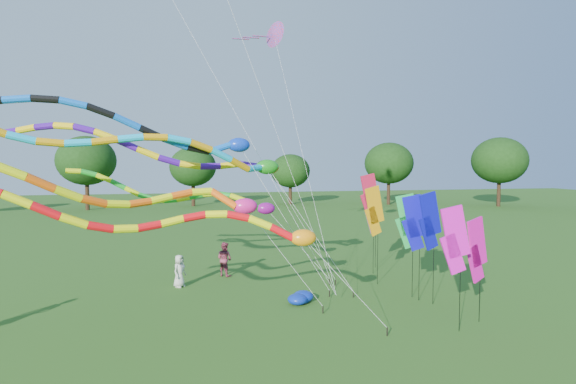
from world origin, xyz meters
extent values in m
plane|color=#225115|center=(0.00, 0.00, 0.00)|extent=(160.00, 160.00, 0.00)
cylinder|color=#382314|center=(35.45, 39.19, 1.71)|extent=(0.50, 0.50, 3.43)
ellipsoid|color=#14330E|center=(35.45, 39.19, 6.19)|extent=(7.24, 7.24, 6.15)
cylinder|color=#382314|center=(24.37, 47.55, 1.39)|extent=(0.50, 0.50, 2.78)
ellipsoid|color=#14330E|center=(24.37, 47.55, 5.01)|extent=(5.86, 5.86, 4.98)
cylinder|color=#382314|center=(11.00, 51.15, 1.66)|extent=(0.50, 0.50, 3.33)
ellipsoid|color=#14330E|center=(11.00, 51.15, 6.01)|extent=(7.02, 7.02, 5.97)
cylinder|color=#382314|center=(-2.71, 54.17, 1.18)|extent=(0.50, 0.50, 2.35)
ellipsoid|color=#14330E|center=(-2.71, 54.17, 4.25)|extent=(4.97, 4.97, 4.22)
cylinder|color=#382314|center=(-17.49, 54.25, 1.19)|extent=(0.50, 0.50, 2.38)
ellipsoid|color=#14330E|center=(-17.49, 54.25, 4.29)|extent=(5.02, 5.02, 4.27)
cylinder|color=black|center=(2.99, -0.23, 0.15)|extent=(0.05, 0.05, 0.30)
cylinder|color=silver|center=(1.46, -0.26, 1.93)|extent=(0.02, 0.02, 4.49)
ellipsoid|color=orange|center=(-0.06, -0.29, 3.57)|extent=(0.88, 0.57, 0.57)
cylinder|color=red|center=(-0.77, -0.21, 3.76)|extent=(0.26, 0.26, 0.81)
cylinder|color=#E5E70B|center=(-1.47, -0.05, 4.08)|extent=(0.26, 0.26, 0.77)
cylinder|color=red|center=(-2.17, 0.08, 4.30)|extent=(0.26, 0.26, 0.73)
cylinder|color=#E5E70B|center=(-2.87, 0.16, 4.37)|extent=(0.26, 0.26, 0.70)
cylinder|color=red|center=(-3.58, 0.17, 4.31)|extent=(0.26, 0.26, 0.71)
cylinder|color=#E5E70B|center=(-4.27, 0.11, 4.18)|extent=(0.26, 0.26, 0.72)
cylinder|color=red|center=(-4.97, -0.01, 4.06)|extent=(0.26, 0.26, 0.72)
cylinder|color=#E5E70B|center=(-5.67, -0.18, 4.03)|extent=(0.26, 0.26, 0.72)
cylinder|color=red|center=(-6.36, -0.38, 4.12)|extent=(0.26, 0.26, 0.75)
cylinder|color=#E5E70B|center=(-7.06, -0.59, 4.36)|extent=(0.26, 0.26, 0.78)
cylinder|color=red|center=(-7.76, -0.78, 4.68)|extent=(0.26, 0.26, 0.80)
cylinder|color=#E5E70B|center=(-8.45, -0.93, 5.03)|extent=(0.26, 0.26, 0.78)
cylinder|color=black|center=(1.50, 2.64, 0.15)|extent=(0.05, 0.05, 0.30)
cylinder|color=silver|center=(-0.12, 2.18, 2.38)|extent=(0.02, 0.02, 5.38)
ellipsoid|color=#EC1A82|center=(-1.74, 1.72, 4.47)|extent=(0.91, 0.58, 0.58)
cylinder|color=#FF5C0D|center=(-2.50, 1.77, 4.75)|extent=(0.26, 0.26, 1.06)
cylinder|color=#F5FF0D|center=(-3.28, 1.84, 5.01)|extent=(0.26, 0.26, 0.73)
cylinder|color=#FF5C0D|center=(-3.98, 1.63, 4.94)|extent=(0.26, 0.26, 0.74)
cylinder|color=#F5FF0D|center=(-4.67, 1.35, 4.82)|extent=(0.26, 0.26, 0.75)
cylinder|color=#FF5C0D|center=(-5.33, 1.02, 4.72)|extent=(0.26, 0.26, 0.75)
cylinder|color=#F5FF0D|center=(-5.99, 0.65, 4.72)|extent=(0.26, 0.26, 0.76)
cylinder|color=#FF5C0D|center=(-6.64, 0.27, 4.86)|extent=(0.26, 0.26, 0.79)
cylinder|color=#F5FF0D|center=(-7.30, -0.11, 5.12)|extent=(0.26, 0.26, 0.82)
cylinder|color=#FF5C0D|center=(-7.96, -0.46, 5.47)|extent=(0.26, 0.26, 0.83)
cylinder|color=#F5FF0D|center=(-8.64, -0.77, 5.82)|extent=(0.26, 0.26, 0.81)
cylinder|color=black|center=(3.48, 4.55, 0.15)|extent=(0.05, 0.05, 0.30)
cylinder|color=silver|center=(1.59, 4.92, 3.07)|extent=(0.02, 0.02, 6.78)
ellipsoid|color=#198017|center=(-0.30, 5.30, 5.86)|extent=(1.02, 0.66, 0.66)
cylinder|color=#410D95|center=(-1.02, 5.67, 5.92)|extent=(0.30, 0.30, 0.99)
cylinder|color=yellow|center=(-1.84, 6.00, 5.94)|extent=(0.30, 0.30, 0.88)
cylinder|color=#410D95|center=(-2.72, 6.01, 5.88)|extent=(0.30, 0.30, 0.89)
cylinder|color=yellow|center=(-3.61, 6.00, 5.94)|extent=(0.30, 0.30, 0.90)
cylinder|color=#410D95|center=(-4.50, 5.98, 6.13)|extent=(0.30, 0.30, 0.93)
cylinder|color=yellow|center=(-5.38, 5.97, 6.45)|extent=(0.30, 0.30, 0.96)
cylinder|color=#410D95|center=(-6.26, 6.01, 6.83)|extent=(0.30, 0.30, 0.96)
cylinder|color=yellow|center=(-7.12, 6.10, 7.20)|extent=(0.30, 0.30, 0.93)
cylinder|color=#410D95|center=(-7.97, 6.26, 7.47)|extent=(0.30, 0.30, 0.89)
cylinder|color=yellow|center=(-8.81, 6.49, 7.60)|extent=(0.30, 0.30, 0.87)
cylinder|color=#410D95|center=(-9.64, 6.78, 7.59)|extent=(0.30, 0.30, 0.88)
cylinder|color=yellow|center=(-10.46, 7.11, 7.49)|extent=(0.30, 0.30, 0.90)
cylinder|color=#410D95|center=(-11.27, 7.46, 7.37)|extent=(0.30, 0.30, 0.90)
cylinder|color=black|center=(2.47, 4.88, 0.15)|extent=(0.05, 0.05, 0.30)
cylinder|color=silver|center=(0.40, 4.57, 3.53)|extent=(0.02, 0.02, 7.72)
ellipsoid|color=#0D33B8|center=(-1.66, 4.25, 6.77)|extent=(0.92, 0.59, 0.59)
cylinder|color=blue|center=(-2.45, 4.16, 6.63)|extent=(0.27, 0.27, 0.94)
cylinder|color=black|center=(-3.32, 3.95, 6.57)|extent=(0.27, 0.27, 0.93)
cylinder|color=blue|center=(-4.18, 3.63, 6.81)|extent=(0.27, 0.27, 0.96)
cylinder|color=black|center=(-5.04, 3.34, 7.16)|extent=(0.27, 0.27, 0.99)
cylinder|color=blue|center=(-5.91, 3.11, 7.55)|extent=(0.27, 0.27, 0.98)
cylinder|color=black|center=(-6.79, 2.93, 7.91)|extent=(0.27, 0.27, 0.95)
cylinder|color=blue|center=(-7.68, 2.82, 8.16)|extent=(0.27, 0.27, 0.92)
cylinder|color=black|center=(-8.58, 2.78, 8.27)|extent=(0.27, 0.27, 0.90)
cylinder|color=blue|center=(-9.49, 2.79, 8.24)|extent=(0.27, 0.27, 0.92)
cylinder|color=black|center=(3.35, 6.70, 0.15)|extent=(0.05, 0.05, 0.30)
cylinder|color=silver|center=(1.55, 6.02, 3.06)|extent=(0.02, 0.02, 6.76)
ellipsoid|color=red|center=(-0.24, 5.33, 5.84)|extent=(0.95, 0.61, 0.61)
cylinder|color=#0EB6F2|center=(-0.90, 4.86, 5.81)|extent=(0.28, 0.28, 0.96)
cylinder|color=orange|center=(-1.63, 4.31, 5.97)|extent=(0.28, 0.28, 0.96)
cylinder|color=#0EB6F2|center=(-2.41, 3.93, 6.37)|extent=(0.28, 0.28, 0.95)
cylinder|color=orange|center=(-3.22, 3.62, 6.71)|extent=(0.28, 0.28, 0.92)
cylinder|color=#0EB6F2|center=(-4.06, 3.36, 6.93)|extent=(0.28, 0.28, 0.89)
cylinder|color=orange|center=(-4.91, 3.16, 7.00)|extent=(0.28, 0.28, 0.88)
cylinder|color=#0EB6F2|center=(-5.79, 3.01, 6.95)|extent=(0.28, 0.28, 0.89)
cylinder|color=orange|center=(-6.67, 2.88, 6.84)|extent=(0.28, 0.28, 0.90)
cylinder|color=#0EB6F2|center=(-7.55, 2.74, 6.75)|extent=(0.28, 0.28, 0.89)
cylinder|color=orange|center=(-8.42, 2.58, 6.76)|extent=(0.28, 0.28, 0.88)
cylinder|color=#0EB6F2|center=(-9.27, 2.39, 6.90)|extent=(0.28, 0.28, 0.90)
cylinder|color=black|center=(3.09, 6.89, 0.15)|extent=(0.05, 0.05, 0.30)
cylinder|color=silver|center=(1.56, 7.21, 2.04)|extent=(0.02, 0.02, 4.72)
ellipsoid|color=#870C7A|center=(0.03, 7.53, 3.81)|extent=(0.89, 0.57, 0.57)
cylinder|color=#149B20|center=(-0.70, 7.41, 4.02)|extent=(0.26, 0.26, 0.97)
cylinder|color=#CADB0B|center=(-1.40, 7.31, 4.36)|extent=(0.26, 0.26, 0.71)
cylinder|color=#149B20|center=(-2.03, 7.54, 4.52)|extent=(0.26, 0.26, 0.68)
cylinder|color=#CADB0B|center=(-2.66, 7.82, 4.53)|extent=(0.26, 0.26, 0.69)
cylinder|color=#149B20|center=(-3.27, 8.13, 4.43)|extent=(0.26, 0.26, 0.71)
cylinder|color=#CADB0B|center=(-3.89, 8.46, 4.29)|extent=(0.26, 0.26, 0.71)
cylinder|color=#149B20|center=(-4.50, 8.77, 4.19)|extent=(0.26, 0.26, 0.69)
cylinder|color=#CADB0B|center=(-5.13, 9.05, 4.19)|extent=(0.26, 0.26, 0.68)
cylinder|color=#149B20|center=(-5.76, 9.27, 4.34)|extent=(0.26, 0.26, 0.70)
cylinder|color=#CADB0B|center=(-6.41, 9.43, 4.61)|extent=(0.26, 0.26, 0.74)
cylinder|color=#149B20|center=(-7.07, 9.52, 4.95)|extent=(0.26, 0.26, 0.76)
cylinder|color=#CADB0B|center=(-7.75, 9.55, 5.28)|extent=(0.26, 0.26, 0.75)
cylinder|color=#149B20|center=(-8.43, 9.54, 5.53)|extent=(0.26, 0.26, 0.71)
cylinder|color=#CADB0B|center=(-9.12, 9.49, 5.63)|extent=(0.26, 0.26, 0.70)
cylinder|color=black|center=(2.50, 4.00, 0.15)|extent=(0.04, 0.04, 0.30)
cylinder|color=silver|center=(-1.65, 5.68, 8.24)|extent=(0.01, 0.01, 18.23)
cylinder|color=black|center=(2.50, 4.00, 0.15)|extent=(0.04, 0.04, 0.30)
cylinder|color=black|center=(2.50, 4.00, 0.15)|extent=(0.04, 0.04, 0.30)
cylinder|color=silver|center=(1.74, 7.24, 6.66)|extent=(0.01, 0.01, 14.35)
cone|color=purple|center=(0.98, 10.49, 13.01)|extent=(1.86, 1.91, 1.62)
cube|color=purple|center=(0.28, 10.49, 12.86)|extent=(0.90, 0.12, 0.04)
cube|color=purple|center=(-0.27, 10.49, 12.74)|extent=(0.90, 0.12, 0.04)
cube|color=purple|center=(-0.82, 10.49, 12.62)|extent=(0.90, 0.12, 0.04)
cylinder|color=black|center=(6.46, 2.87, 2.24)|extent=(0.02, 0.02, 4.49)
cube|color=#0C0CAA|center=(6.25, 2.83, 3.89)|extent=(1.15, 0.28, 1.93)
cube|color=#0C0CAA|center=(6.17, 2.82, 3.09)|extent=(1.00, 0.26, 1.51)
cylinder|color=black|center=(6.13, 8.69, 2.56)|extent=(0.02, 0.02, 5.11)
cube|color=#BF1638|center=(5.91, 8.68, 4.51)|extent=(1.16, 0.14, 1.93)
cube|color=#BF1638|center=(5.83, 8.67, 3.71)|extent=(1.01, 0.14, 1.51)
cylinder|color=black|center=(5.49, 6.58, 2.28)|extent=(0.02, 0.02, 4.56)
cube|color=orange|center=(5.27, 6.52, 3.96)|extent=(1.14, 0.37, 1.93)
cube|color=orange|center=(5.20, 6.50, 3.16)|extent=(0.99, 0.33, 1.51)
cylinder|color=black|center=(6.09, 4.05, 2.16)|extent=(0.02, 0.02, 4.33)
cube|color=green|center=(5.89, 4.14, 3.73)|extent=(1.10, 0.53, 1.93)
cube|color=green|center=(5.82, 4.17, 2.93)|extent=(0.96, 0.47, 1.51)
cylinder|color=black|center=(5.70, -0.36, 2.11)|extent=(0.02, 0.02, 4.21)
cube|color=#F50DC2|center=(5.48, -0.34, 3.61)|extent=(1.16, 0.18, 1.93)
cube|color=#F50DC2|center=(5.40, -0.33, 2.81)|extent=(1.01, 0.17, 1.51)
cylinder|color=black|center=(6.13, 3.50, 2.16)|extent=(0.02, 0.02, 4.33)
cube|color=#0F0CB4|center=(5.92, 3.56, 3.73)|extent=(1.14, 0.38, 1.93)
cube|color=#0F0CB4|center=(5.85, 3.58, 2.93)|extent=(0.99, 0.34, 1.51)
cylinder|color=black|center=(6.85, 10.13, 2.07)|extent=(0.02, 0.02, 4.13)
cube|color=#B318B8|center=(6.64, 10.05, 3.53)|extent=(1.12, 0.45, 1.93)
cube|color=#B318B8|center=(6.57, 10.03, 2.73)|extent=(0.98, 0.40, 1.51)
cylinder|color=black|center=(7.00, 0.38, 1.84)|extent=(0.02, 0.02, 3.68)
cube|color=#F80DA8|center=(6.80, 0.31, 3.08)|extent=(1.12, 0.46, 1.93)
cube|color=#F80DA8|center=(6.72, 0.28, 2.28)|extent=(0.98, 0.41, 1.51)
ellipsoid|color=#0C289D|center=(0.36, 3.79, 0.15)|extent=(0.56, 0.56, 0.31)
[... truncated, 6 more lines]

